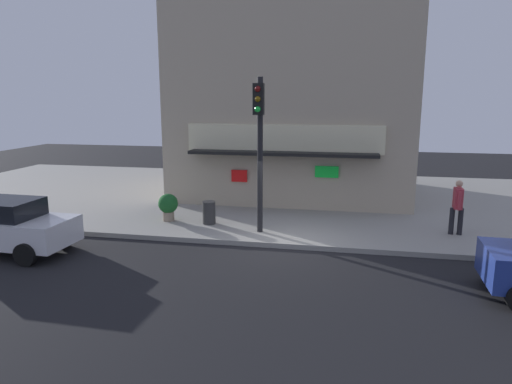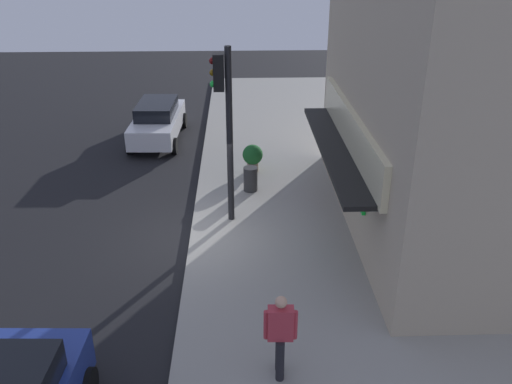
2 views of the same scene
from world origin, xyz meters
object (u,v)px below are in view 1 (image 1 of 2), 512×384
potted_plant_by_doorway (168,205)px  pedestrian (457,205)px  trash_can (209,213)px  traffic_light (259,135)px

potted_plant_by_doorway → pedestrian: bearing=1.3°
potted_plant_by_doorway → trash_can: bearing=-4.2°
traffic_light → trash_can: size_ratio=6.23×
potted_plant_by_doorway → traffic_light: bearing=-13.4°
trash_can → pedestrian: size_ratio=0.45×
trash_can → potted_plant_by_doorway: 1.56m
pedestrian → traffic_light: bearing=-170.4°
traffic_light → trash_can: traffic_light is taller
trash_can → potted_plant_by_doorway: (-1.55, 0.11, 0.17)m
trash_can → pedestrian: pedestrian is taller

